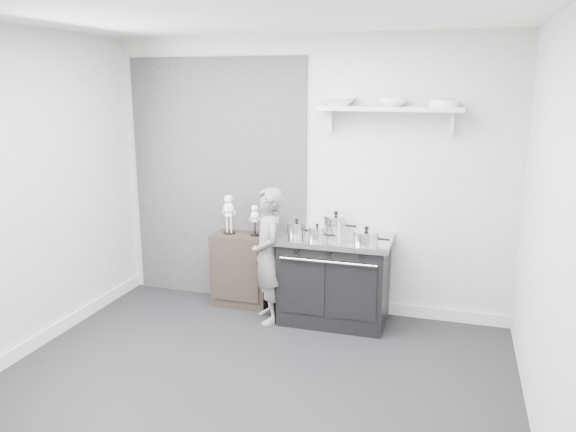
{
  "coord_description": "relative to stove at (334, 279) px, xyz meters",
  "views": [
    {
      "loc": [
        1.41,
        -3.51,
        2.24
      ],
      "look_at": [
        0.06,
        0.95,
        1.14
      ],
      "focal_mm": 35.0,
      "sensor_mm": 36.0,
      "label": 1
    }
  ],
  "objects": [
    {
      "name": "side_cabinet",
      "position": [
        -1.0,
        0.13,
        -0.05
      ],
      "size": [
        0.58,
        0.34,
        0.75
      ],
      "primitive_type": "cube",
      "color": "black",
      "rests_on": "ground"
    },
    {
      "name": "pot_back_left",
      "position": [
        -0.02,
        0.12,
        0.51
      ],
      "size": [
        0.32,
        0.23,
        0.22
      ],
      "color": "silver",
      "rests_on": "stove"
    },
    {
      "name": "pot_front_right",
      "position": [
        0.32,
        -0.15,
        0.48
      ],
      "size": [
        0.33,
        0.24,
        0.17
      ],
      "color": "silver",
      "rests_on": "stove"
    },
    {
      "name": "wall_shelf",
      "position": [
        0.43,
        0.2,
        1.59
      ],
      "size": [
        1.3,
        0.26,
        0.24
      ],
      "color": "silver",
      "rests_on": "room_shell"
    },
    {
      "name": "ground",
      "position": [
        -0.37,
        -1.48,
        -0.42
      ],
      "size": [
        4.0,
        4.0,
        0.0
      ],
      "primitive_type": "plane",
      "color": "black",
      "rests_on": "ground"
    },
    {
      "name": "skeleton_full",
      "position": [
        -1.13,
        0.13,
        0.56
      ],
      "size": [
        0.13,
        0.08,
        0.46
      ],
      "primitive_type": null,
      "color": "white",
      "rests_on": "side_cabinet"
    },
    {
      "name": "skeleton_torso",
      "position": [
        -0.85,
        0.13,
        0.51
      ],
      "size": [
        0.1,
        0.06,
        0.36
      ],
      "primitive_type": null,
      "color": "white",
      "rests_on": "side_cabinet"
    },
    {
      "name": "bowl_small",
      "position": [
        0.46,
        0.19,
        1.65
      ],
      "size": [
        0.24,
        0.24,
        0.08
      ],
      "primitive_type": "imported",
      "color": "white",
      "rests_on": "wall_shelf"
    },
    {
      "name": "pot_front_left",
      "position": [
        -0.35,
        -0.08,
        0.49
      ],
      "size": [
        0.28,
        0.19,
        0.17
      ],
      "color": "silver",
      "rests_on": "stove"
    },
    {
      "name": "child",
      "position": [
        -0.61,
        -0.18,
        0.23
      ],
      "size": [
        0.51,
        0.57,
        1.31
      ],
      "primitive_type": "imported",
      "rotation": [
        0.0,
        0.0,
        -1.05
      ],
      "color": "slate",
      "rests_on": "ground"
    },
    {
      "name": "bowl_large",
      "position": [
        -0.04,
        0.19,
        1.66
      ],
      "size": [
        0.32,
        0.32,
        0.08
      ],
      "primitive_type": "imported",
      "color": "white",
      "rests_on": "wall_shelf"
    },
    {
      "name": "plate_stack",
      "position": [
        0.9,
        0.19,
        1.65
      ],
      "size": [
        0.26,
        0.26,
        0.06
      ],
      "primitive_type": "cylinder",
      "color": "white",
      "rests_on": "wall_shelf"
    },
    {
      "name": "stove",
      "position": [
        0.0,
        0.0,
        0.0
      ],
      "size": [
        1.05,
        0.65,
        0.84
      ],
      "color": "black",
      "rests_on": "ground"
    },
    {
      "name": "room_shell",
      "position": [
        -0.46,
        -1.33,
        1.22
      ],
      "size": [
        4.02,
        3.62,
        2.71
      ],
      "color": "#B2B2B0",
      "rests_on": "ground"
    },
    {
      "name": "pot_front_center",
      "position": [
        -0.13,
        -0.17,
        0.48
      ],
      "size": [
        0.26,
        0.17,
        0.16
      ],
      "color": "silver",
      "rests_on": "stove"
    }
  ]
}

